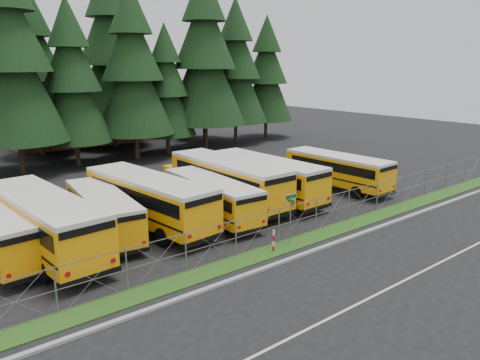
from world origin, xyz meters
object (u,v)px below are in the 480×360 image
Objects in this scene: bus_3 at (145,201)px; striped_bollard at (274,241)px; bus_6 at (262,179)px; bus_2 at (102,213)px; bus_east at (334,171)px; bus_1 at (42,224)px; street_sign at (291,208)px; bus_4 at (209,198)px; bus_5 at (225,182)px.

bus_3 is 9.93× the size of striped_bollard.
striped_bollard is at bearing -129.22° from bus_6.
bus_2 is 0.83× the size of bus_3.
bus_2 is at bearing 173.31° from bus_east.
bus_1 is 1.23× the size of bus_2.
street_sign is at bearing -36.69° from bus_1.
street_sign is (-4.57, -7.51, 0.51)m from bus_6.
bus_4 is 6.70m from striped_bollard.
striped_bollard is at bearing -154.51° from bus_east.
bus_2 is 9.17m from bus_5.
striped_bollard is (3.28, -7.81, -0.96)m from bus_3.
bus_6 is 9.67× the size of striped_bollard.
bus_5 is 1.05× the size of bus_6.
bus_1 is 1.16× the size of bus_east.
bus_2 is 10.01m from striped_bollard.
bus_3 is at bearing 178.41° from bus_6.
bus_1 is at bearing -179.78° from bus_6.
bus_2 is 0.95× the size of bus_east.
bus_6 is at bearing 58.65° from street_sign.
bus_4 is at bearing -169.75° from bus_6.
bus_east is 14.09m from striped_bollard.
bus_6 is (12.02, -0.23, 0.23)m from bus_2.
bus_east is at bearing -10.45° from bus_3.
bus_2 is 0.85× the size of bus_6.
bus_4 is at bearing 85.27° from striped_bollard.
bus_1 is 1.05× the size of bus_6.
street_sign is (-11.01, -6.24, 0.67)m from bus_east.
bus_2 is at bearing -177.02° from bus_5.
bus_4 is 5.61m from bus_6.
bus_4 is 8.35× the size of striped_bollard.
bus_east is at bearing 27.52° from striped_bollard.
bus_5 is (9.15, 0.44, 0.31)m from bus_2.
bus_5 reaches higher than bus_1.
bus_3 is 1.03× the size of bus_6.
bus_5 reaches higher than bus_east.
bus_1 is at bearing 142.14° from striped_bollard.
bus_1 is 1.02× the size of bus_3.
bus_east reaches higher than bus_4.
bus_east is at bearing -5.93° from bus_1.
bus_1 is 4.32× the size of street_sign.
bus_3 reaches higher than street_sign.
bus_1 is 21.94m from bus_east.
bus_5 is 2.95m from bus_6.
bus_5 is at bearing -0.06° from bus_3.
bus_1 reaches higher than bus_6.
bus_1 is 10.11× the size of striped_bollard.
bus_4 is (3.83, -1.17, -0.25)m from bus_3.
bus_east is at bearing 29.54° from street_sign.
bus_6 is at bearing 166.79° from bus_east.
striped_bollard is at bearing -90.70° from bus_4.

